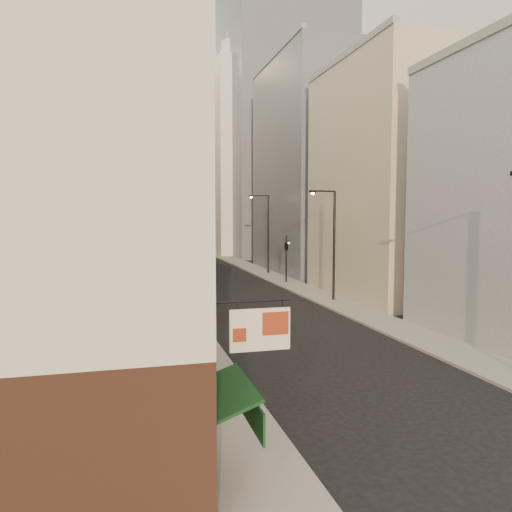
{
  "coord_description": "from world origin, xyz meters",
  "views": [
    {
      "loc": [
        -9.81,
        -9.13,
        7.07
      ],
      "look_at": [
        -2.22,
        19.64,
        4.65
      ],
      "focal_mm": 35.0,
      "sensor_mm": 36.0,
      "label": 1
    }
  ],
  "objects": [
    {
      "name": "near_building_left",
      "position": [
        -10.99,
        9.0,
        6.02
      ],
      "size": [
        8.3,
        23.04,
        12.3
      ],
      "color": "brown",
      "rests_on": "ground"
    },
    {
      "name": "highrise",
      "position": [
        18.0,
        78.0,
        25.66
      ],
      "size": [
        21.0,
        23.0,
        51.2
      ],
      "color": "gray",
      "rests_on": "ground"
    },
    {
      "name": "traffic_light_right",
      "position": [
        6.42,
        40.03,
        3.91
      ],
      "size": [
        0.72,
        0.72,
        5.0
      ],
      "rotation": [
        0.0,
        0.0,
        3.27
      ],
      "color": "black",
      "rests_on": "ground"
    },
    {
      "name": "left_bldg_wingrid",
      "position": [
        -12.0,
        80.0,
        12.0
      ],
      "size": [
        8.0,
        20.0,
        24.0
      ],
      "primitive_type": "cube",
      "color": "gray",
      "rests_on": "ground"
    },
    {
      "name": "sidewalk_right",
      "position": [
        6.5,
        55.0,
        0.07
      ],
      "size": [
        3.0,
        140.0,
        0.15
      ],
      "primitive_type": "cube",
      "color": "gray",
      "rests_on": "ground"
    },
    {
      "name": "left_bldg_tan",
      "position": [
        -12.0,
        60.0,
        8.5
      ],
      "size": [
        8.0,
        18.0,
        17.0
      ],
      "primitive_type": "cube",
      "color": "#8E7757",
      "rests_on": "ground"
    },
    {
      "name": "clock_tower",
      "position": [
        -1.0,
        92.0,
        17.63
      ],
      "size": [
        14.0,
        14.0,
        44.9
      ],
      "color": "#8E7757",
      "rests_on": "ground"
    },
    {
      "name": "left_bldg_beige",
      "position": [
        -12.0,
        26.0,
        8.0
      ],
      "size": [
        8.0,
        12.0,
        16.0
      ],
      "primitive_type": "cube",
      "color": "tan",
      "rests_on": "ground"
    },
    {
      "name": "right_bldg_wingrid",
      "position": [
        12.0,
        50.0,
        13.0
      ],
      "size": [
        8.0,
        20.0,
        26.0
      ],
      "primitive_type": "cube",
      "color": "gray",
      "rests_on": "ground"
    },
    {
      "name": "streetlamp_far",
      "position": [
        6.67,
        48.49,
        5.44
      ],
      "size": [
        2.34,
        1.17,
        9.52
      ],
      "rotation": [
        0.0,
        0.0,
        -0.41
      ],
      "color": "black",
      "rests_on": "ground"
    },
    {
      "name": "white_tower",
      "position": [
        10.0,
        78.0,
        18.61
      ],
      "size": [
        8.0,
        8.0,
        41.5
      ],
      "color": "silver",
      "rests_on": "ground"
    },
    {
      "name": "left_bldg_grey",
      "position": [
        -12.0,
        42.0,
        10.0
      ],
      "size": [
        8.0,
        16.0,
        20.0
      ],
      "primitive_type": "cube",
      "color": "gray",
      "rests_on": "ground"
    },
    {
      "name": "right_bldg_beige",
      "position": [
        12.0,
        30.0,
        10.0
      ],
      "size": [
        8.0,
        16.0,
        20.0
      ],
      "primitive_type": "cube",
      "color": "tan",
      "rests_on": "ground"
    },
    {
      "name": "streetlamp_mid",
      "position": [
        6.49,
        28.51,
        5.19
      ],
      "size": [
        2.38,
        0.45,
        9.08
      ],
      "rotation": [
        0.0,
        0.0,
        0.11
      ],
      "color": "black",
      "rests_on": "ground"
    },
    {
      "name": "sidewalk_left",
      "position": [
        -6.5,
        55.0,
        0.07
      ],
      "size": [
        3.0,
        140.0,
        0.15
      ],
      "primitive_type": "cube",
      "color": "gray",
      "rests_on": "ground"
    }
  ]
}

